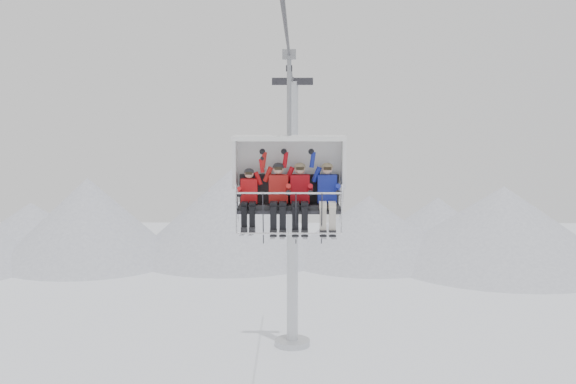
{
  "coord_description": "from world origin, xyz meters",
  "views": [
    {
      "loc": [
        0.13,
        -13.47,
        12.24
      ],
      "look_at": [
        0.0,
        0.0,
        10.58
      ],
      "focal_mm": 45.0,
      "sensor_mm": 36.0,
      "label": 1
    }
  ],
  "objects_px": {
    "chairlift_carrier": "(289,172)",
    "skier_far_left": "(249,197)",
    "skier_far_right": "(327,195)",
    "skier_center_right": "(300,195)",
    "skier_center_left": "(278,195)",
    "lift_tower_right": "(292,234)"
  },
  "relations": [
    {
      "from": "chairlift_carrier",
      "to": "skier_far_left",
      "type": "xyz_separation_m",
      "value": [
        -0.89,
        -0.32,
        -0.53
      ]
    },
    {
      "from": "skier_far_left",
      "to": "skier_far_right",
      "type": "relative_size",
      "value": 1.0
    },
    {
      "from": "skier_far_left",
      "to": "skier_center_right",
      "type": "distance_m",
      "value": 1.13
    },
    {
      "from": "skier_far_left",
      "to": "skier_center_left",
      "type": "relative_size",
      "value": 1.0
    },
    {
      "from": "lift_tower_right",
      "to": "skier_far_left",
      "type": "xyz_separation_m",
      "value": [
        -0.89,
        -19.64,
        4.39
      ]
    },
    {
      "from": "lift_tower_right",
      "to": "skier_center_left",
      "type": "bearing_deg",
      "value": -90.69
    },
    {
      "from": "lift_tower_right",
      "to": "chairlift_carrier",
      "type": "relative_size",
      "value": 3.38
    },
    {
      "from": "skier_center_left",
      "to": "skier_far_left",
      "type": "bearing_deg",
      "value": -178.57
    },
    {
      "from": "skier_center_left",
      "to": "skier_center_right",
      "type": "distance_m",
      "value": 0.48
    },
    {
      "from": "lift_tower_right",
      "to": "skier_center_right",
      "type": "xyz_separation_m",
      "value": [
        0.24,
        -19.63,
        4.45
      ]
    },
    {
      "from": "skier_center_right",
      "to": "chairlift_carrier",
      "type": "bearing_deg",
      "value": 128.47
    },
    {
      "from": "skier_far_left",
      "to": "skier_center_left",
      "type": "height_order",
      "value": "skier_center_left"
    },
    {
      "from": "chairlift_carrier",
      "to": "skier_far_left",
      "type": "height_order",
      "value": "chairlift_carrier"
    },
    {
      "from": "skier_center_right",
      "to": "lift_tower_right",
      "type": "bearing_deg",
      "value": 90.7
    },
    {
      "from": "lift_tower_right",
      "to": "chairlift_carrier",
      "type": "bearing_deg",
      "value": -90.0
    },
    {
      "from": "lift_tower_right",
      "to": "skier_far_right",
      "type": "xyz_separation_m",
      "value": [
        0.85,
        -19.63,
        4.45
      ]
    },
    {
      "from": "skier_center_right",
      "to": "skier_far_left",
      "type": "bearing_deg",
      "value": -179.17
    },
    {
      "from": "chairlift_carrier",
      "to": "skier_far_right",
      "type": "relative_size",
      "value": 2.36
    },
    {
      "from": "chairlift_carrier",
      "to": "skier_center_right",
      "type": "relative_size",
      "value": 2.36
    },
    {
      "from": "lift_tower_right",
      "to": "skier_center_right",
      "type": "height_order",
      "value": "lift_tower_right"
    },
    {
      "from": "skier_center_left",
      "to": "skier_center_right",
      "type": "bearing_deg",
      "value": 0.0
    },
    {
      "from": "skier_far_left",
      "to": "skier_center_right",
      "type": "xyz_separation_m",
      "value": [
        1.13,
        0.02,
        0.06
      ]
    }
  ]
}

